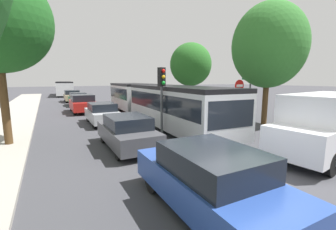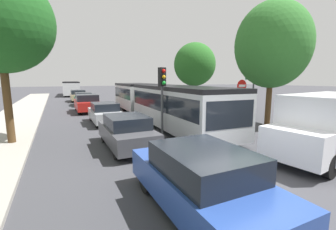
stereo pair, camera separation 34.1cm
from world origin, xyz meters
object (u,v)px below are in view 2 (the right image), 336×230
at_px(queued_car_tan, 78,96).
at_px(queued_car_silver, 105,113).
at_px(articulated_bus, 155,99).
at_px(queued_car_blue, 201,180).
at_px(white_van, 327,124).
at_px(no_entry_sign, 241,96).
at_px(tree_right_near, 271,47).
at_px(direction_sign_post, 254,84).
at_px(queued_car_red, 87,103).
at_px(queued_car_green, 83,99).
at_px(queued_car_graphite, 126,131).
at_px(city_bus_rear, 71,87).
at_px(tree_right_mid, 195,65).
at_px(traffic_light, 162,86).

bearing_deg(queued_car_tan, queued_car_silver, -178.56).
relative_size(articulated_bus, queued_car_blue, 4.05).
relative_size(white_van, no_entry_sign, 1.85).
height_order(articulated_bus, no_entry_sign, no_entry_sign).
distance_m(no_entry_sign, tree_right_near, 3.55).
xyz_separation_m(queued_car_blue, direction_sign_post, (8.68, 6.75, 1.83)).
xyz_separation_m(articulated_bus, queued_car_tan, (-3.68, 16.79, -0.68)).
height_order(queued_car_red, direction_sign_post, direction_sign_post).
distance_m(queued_car_green, no_entry_sign, 18.04).
height_order(white_van, no_entry_sign, no_entry_sign).
height_order(queued_car_silver, queued_car_tan, queued_car_tan).
distance_m(articulated_bus, queued_car_blue, 11.59).
relative_size(queued_car_graphite, direction_sign_post, 1.10).
height_order(queued_car_silver, queued_car_green, queued_car_green).
bearing_deg(city_bus_rear, tree_right_near, -161.92).
distance_m(queued_car_blue, white_van, 6.11).
bearing_deg(queued_car_tan, white_van, -166.50).
distance_m(queued_car_silver, tree_right_mid, 10.07).
xyz_separation_m(queued_car_red, tree_right_near, (9.41, -11.03, 3.96)).
bearing_deg(tree_right_mid, tree_right_near, -88.96).
bearing_deg(direction_sign_post, traffic_light, 4.48).
bearing_deg(tree_right_mid, no_entry_sign, -103.61).
bearing_deg(queued_car_graphite, no_entry_sign, -81.84).
height_order(queued_car_graphite, white_van, white_van).
bearing_deg(articulated_bus, queued_car_tan, -164.53).
relative_size(articulated_bus, queued_car_silver, 4.29).
relative_size(queued_car_blue, queued_car_green, 1.02).
xyz_separation_m(queued_car_graphite, direction_sign_post, (8.77, 1.49, 1.86)).
relative_size(queued_car_green, white_van, 0.78).
relative_size(queued_car_graphite, queued_car_red, 0.89).
bearing_deg(queued_car_silver, articulated_bus, -90.65).
height_order(queued_car_tan, traffic_light, traffic_light).
bearing_deg(queued_car_silver, city_bus_rear, 1.11).
bearing_deg(white_van, queued_car_red, -76.76).
bearing_deg(no_entry_sign, direction_sign_post, 109.98).
height_order(queued_car_green, queued_car_tan, queued_car_tan).
distance_m(queued_car_red, white_van, 17.41).
bearing_deg(tree_right_near, white_van, -121.40).
bearing_deg(queued_car_tan, articulated_bus, -166.78).
distance_m(queued_car_silver, traffic_light, 5.50).
xyz_separation_m(queued_car_red, traffic_light, (2.22, -10.85, 1.72)).
height_order(queued_car_blue, tree_right_mid, tree_right_mid).
height_order(queued_car_graphite, traffic_light, traffic_light).
bearing_deg(articulated_bus, direction_sign_post, 52.98).
bearing_deg(direction_sign_post, tree_right_near, 127.09).
height_order(queued_car_silver, traffic_light, traffic_light).
distance_m(articulated_bus, traffic_light, 5.14).
xyz_separation_m(queued_car_blue, queued_car_silver, (0.15, 11.07, -0.04)).
xyz_separation_m(queued_car_graphite, tree_right_near, (9.30, 0.78, 4.05)).
relative_size(queued_car_graphite, tree_right_near, 0.53).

